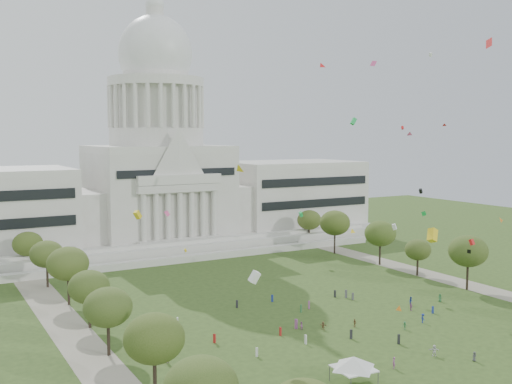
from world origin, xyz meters
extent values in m
plane|color=#31491C|center=(0.00, 0.00, 0.00)|extent=(400.00, 400.00, 0.00)
cube|color=silver|center=(0.00, 115.00, 2.00)|extent=(160.00, 60.00, 4.00)
cube|color=silver|center=(0.00, 82.00, 1.00)|extent=(130.00, 3.00, 2.00)
cube|color=silver|center=(0.00, 90.00, 2.50)|extent=(140.00, 3.00, 5.00)
cube|color=beige|center=(55.00, 114.00, 15.00)|extent=(50.00, 34.00, 22.00)
cube|color=beige|center=(-27.00, 112.00, 12.00)|extent=(12.00, 26.00, 16.00)
cube|color=beige|center=(27.00, 112.00, 12.00)|extent=(12.00, 26.00, 16.00)
cube|color=beige|center=(0.00, 114.00, 18.00)|extent=(44.00, 38.00, 28.00)
cube|color=beige|center=(0.00, 94.00, 21.20)|extent=(28.00, 3.00, 2.40)
cube|color=black|center=(55.00, 96.80, 17.00)|extent=(46.00, 0.40, 11.00)
cylinder|color=beige|center=(0.00, 114.00, 37.40)|extent=(32.00, 32.00, 6.00)
cylinder|color=beige|center=(0.00, 114.00, 47.40)|extent=(28.00, 28.00, 14.00)
cylinder|color=silver|center=(0.00, 114.00, 55.90)|extent=(32.40, 32.40, 3.00)
cylinder|color=beige|center=(0.00, 114.00, 61.40)|extent=(22.00, 22.00, 8.00)
ellipsoid|color=silver|center=(0.00, 114.00, 65.40)|extent=(25.00, 25.00, 26.20)
cylinder|color=beige|center=(0.00, 114.00, 78.90)|extent=(6.00, 6.00, 5.00)
ellipsoid|color=silver|center=(0.00, 114.00, 81.90)|extent=(6.40, 6.40, 5.12)
cube|color=gray|center=(-48.00, 30.00, 0.02)|extent=(8.00, 160.00, 0.04)
cube|color=gray|center=(48.00, 30.00, 0.02)|extent=(8.00, 160.00, 0.04)
cylinder|color=black|center=(-44.07, -2.96, 2.88)|extent=(0.56, 0.56, 5.75)
ellipsoid|color=#354B16|center=(-44.07, -2.96, 8.97)|extent=(8.86, 8.86, 7.25)
cylinder|color=black|center=(-45.04, 17.30, 2.73)|extent=(0.56, 0.56, 5.47)
ellipsoid|color=#364C1D|center=(-45.04, 17.30, 8.53)|extent=(8.42, 8.42, 6.89)
cylinder|color=black|center=(44.17, 17.44, 3.10)|extent=(0.56, 0.56, 6.20)
ellipsoid|color=#344C1A|center=(44.17, 17.44, 9.68)|extent=(9.55, 9.55, 7.82)
cylinder|color=black|center=(-44.09, 33.92, 2.64)|extent=(0.56, 0.56, 5.27)
ellipsoid|color=#344A1B|center=(-44.09, 33.92, 8.23)|extent=(8.12, 8.12, 6.65)
cylinder|color=black|center=(44.40, 34.48, 2.28)|extent=(0.56, 0.56, 4.56)
ellipsoid|color=#364719|center=(44.40, 34.48, 7.11)|extent=(7.01, 7.01, 5.74)
cylinder|color=black|center=(-44.08, 52.42, 3.02)|extent=(0.56, 0.56, 6.03)
ellipsoid|color=#3F511E|center=(-44.08, 52.42, 9.41)|extent=(9.29, 9.29, 7.60)
cylinder|color=black|center=(44.76, 50.04, 2.98)|extent=(0.56, 0.56, 5.97)
ellipsoid|color=#375119|center=(44.76, 50.04, 9.31)|extent=(9.19, 9.19, 7.52)
cylinder|color=black|center=(-45.22, 71.01, 2.70)|extent=(0.56, 0.56, 5.41)
ellipsoid|color=#3A4D1D|center=(-45.22, 71.01, 8.44)|extent=(8.33, 8.33, 6.81)
cylinder|color=black|center=(43.49, 70.19, 3.19)|extent=(0.56, 0.56, 6.37)
ellipsoid|color=#3A4C17|center=(43.49, 70.19, 9.94)|extent=(9.82, 9.82, 8.03)
cylinder|color=black|center=(-46.87, 89.14, 2.66)|extent=(0.56, 0.56, 5.32)
ellipsoid|color=#384D16|center=(-46.87, 89.14, 8.29)|extent=(8.19, 8.19, 6.70)
cylinder|color=black|center=(45.96, 88.13, 2.73)|extent=(0.56, 0.56, 5.47)
ellipsoid|color=#3D4D19|center=(45.96, 88.13, 8.53)|extent=(8.42, 8.42, 6.89)
cylinder|color=#4C4C4C|center=(-13.23, -15.56, 1.16)|extent=(0.12, 0.12, 2.33)
cylinder|color=#4C4C4C|center=(-18.45, -10.34, 1.16)|extent=(0.12, 0.12, 2.33)
cylinder|color=#4C4C4C|center=(-13.23, -10.34, 1.16)|extent=(0.12, 0.12, 2.33)
cube|color=white|center=(-15.84, -12.95, 2.42)|extent=(5.93, 5.93, 0.19)
pyramid|color=white|center=(-15.84, -12.95, 3.45)|extent=(8.30, 8.30, 1.86)
imported|color=#33723F|center=(30.23, 13.06, 0.92)|extent=(0.86, 1.04, 1.83)
imported|color=navy|center=(22.44, 14.25, 0.96)|extent=(1.07, 1.08, 1.93)
imported|color=#33723F|center=(9.17, 2.30, 0.81)|extent=(1.07, 1.15, 1.61)
imported|color=olive|center=(1.71, 8.44, 0.83)|extent=(0.57, 0.99, 1.65)
imported|color=olive|center=(-4.79, 10.08, 0.83)|extent=(1.39, 1.60, 1.66)
imported|color=#4C4C51|center=(7.63, -15.82, 0.83)|extent=(0.58, 0.84, 1.66)
imported|color=#994C8C|center=(-6.37, -11.52, 0.97)|extent=(0.82, 0.88, 1.94)
imported|color=#994C8C|center=(-8.49, 12.28, 0.79)|extent=(0.84, 0.59, 1.59)
imported|color=navy|center=(15.37, 3.62, 0.96)|extent=(1.00, 1.38, 1.92)
imported|color=#994C8C|center=(19.41, 11.12, 0.86)|extent=(0.76, 1.11, 1.72)
imported|color=silver|center=(3.56, -10.75, 0.98)|extent=(1.94, 1.56, 1.97)
cube|color=#B21E1E|center=(-34.95, -1.87, 0.90)|extent=(0.42, 0.54, 1.80)
cube|color=#26262B|center=(2.42, -3.26, 0.91)|extent=(0.55, 0.56, 1.83)
cube|color=#4C4C51|center=(13.78, 24.03, 0.84)|extent=(0.46, 0.31, 1.69)
cube|color=#B21E1E|center=(-26.46, 13.95, 0.83)|extent=(0.45, 0.52, 1.66)
cube|color=silver|center=(-28.79, 26.00, 0.95)|extent=(0.47, 0.58, 1.90)
cube|color=#26262B|center=(-35.72, 2.10, 0.86)|extent=(0.51, 0.53, 1.72)
cube|color=#26262B|center=(-12.41, 31.71, 0.86)|extent=(0.53, 0.51, 1.72)
cube|color=olive|center=(-36.07, 29.79, 0.84)|extent=(0.52, 0.50, 1.69)
cube|color=silver|center=(-12.29, 5.17, 0.85)|extent=(0.30, 0.46, 1.71)
cube|color=#4C4C51|center=(13.57, 26.26, 0.95)|extent=(0.59, 0.49, 1.90)
cube|color=#26262B|center=(11.68, 28.01, 0.83)|extent=(0.38, 0.50, 1.66)
cube|color=navy|center=(22.06, 7.39, 0.77)|extent=(0.47, 0.40, 1.53)
cube|color=#33723F|center=(-2.05, 21.86, 0.83)|extent=(0.51, 0.49, 1.66)
cube|color=silver|center=(-23.13, 4.13, 0.79)|extent=(0.49, 0.42, 1.58)
cube|color=#26262B|center=(-3.33, 3.26, 0.89)|extent=(0.55, 0.46, 1.78)
cube|color=#B21E1E|center=(-13.86, 11.32, 0.82)|extent=(0.29, 0.45, 1.64)
cube|color=#994C8C|center=(0.95, 23.20, 0.88)|extent=(0.42, 0.53, 1.75)
cube|color=navy|center=(-3.16, 31.96, 0.81)|extent=(0.47, 0.51, 1.63)
cube|color=#994C8C|center=(-9.03, 13.21, 0.98)|extent=(0.49, 0.60, 1.95)
cube|color=#994C8C|center=(-37.52, 9.34, 0.89)|extent=(0.53, 0.41, 1.78)
cube|color=navy|center=(-32.17, 20.04, 0.81)|extent=(0.45, 0.51, 1.62)
cube|color=silver|center=(-32.32, 31.64, 0.83)|extent=(0.38, 0.50, 1.66)
camera|label=1|loc=(-72.54, -82.31, 37.81)|focal=42.00mm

